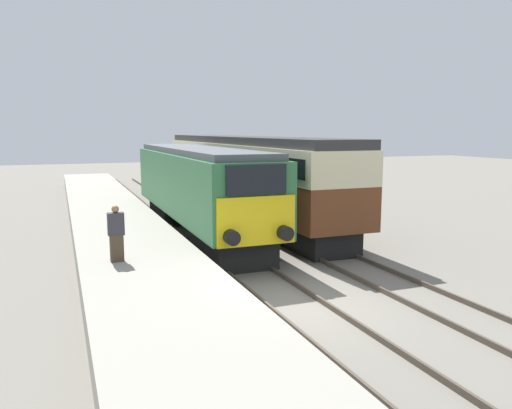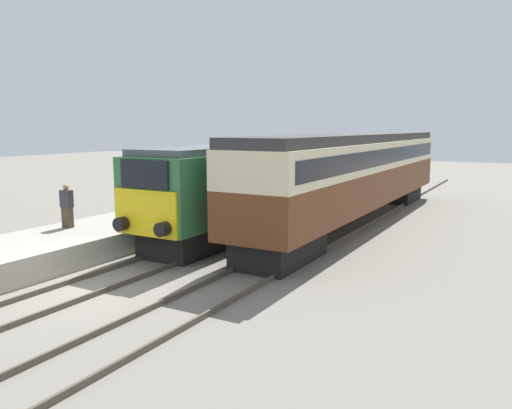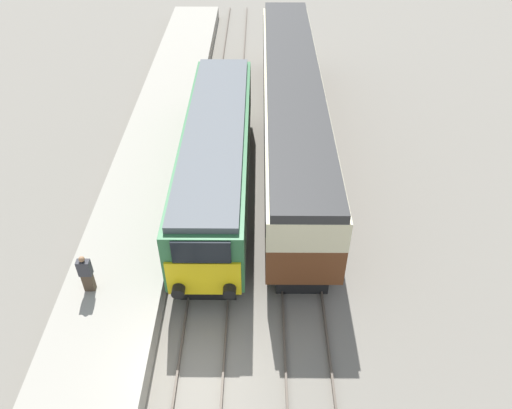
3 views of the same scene
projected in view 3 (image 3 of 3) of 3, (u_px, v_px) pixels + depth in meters
name	position (u px, v px, depth m)	size (l,w,h in m)	color
ground_plane	(200.00, 383.00, 15.44)	(120.00, 120.00, 0.00)	slate
platform_left	(140.00, 207.00, 21.37)	(3.50, 50.00, 0.82)	#9E998C
rails_near_track	(212.00, 264.00, 19.25)	(1.51, 60.00, 0.14)	#4C4238
rails_far_track	(300.00, 265.00, 19.23)	(1.50, 60.00, 0.14)	#4C4238
locomotive	(217.00, 157.00, 21.40)	(2.70, 13.76, 3.70)	black
passenger_carriage	(292.00, 104.00, 24.17)	(2.75, 20.37, 4.11)	black
person_on_platform	(86.00, 274.00, 16.83)	(0.44, 0.26, 1.57)	#473828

